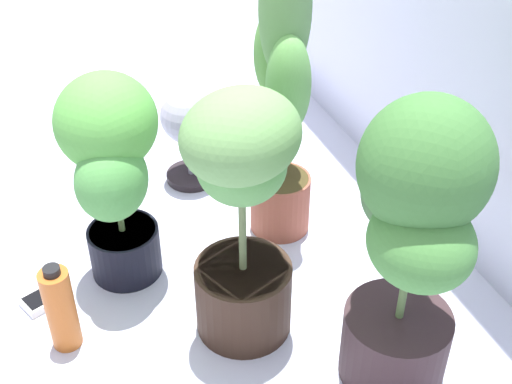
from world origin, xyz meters
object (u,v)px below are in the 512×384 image
at_px(floor_fan, 188,123).
at_px(nutrient_bottle, 61,308).
at_px(potted_plant_back_left, 283,86).
at_px(potted_plant_center, 242,205).
at_px(hygrometer_box, 38,302).
at_px(potted_plant_back_right, 413,235).
at_px(potted_plant_front_left, 112,161).

distance_m(floor_fan, nutrient_bottle, 0.81).
bearing_deg(potted_plant_back_left, potted_plant_center, -35.72).
height_order(hygrometer_box, floor_fan, floor_fan).
xyz_separation_m(potted_plant_back_right, nutrient_bottle, (-0.39, -0.75, -0.32)).
bearing_deg(potted_plant_back_right, potted_plant_center, -136.37).
bearing_deg(floor_fan, nutrient_bottle, -122.85).
height_order(potted_plant_center, hygrometer_box, potted_plant_center).
bearing_deg(potted_plant_center, hygrometer_box, -116.28).
relative_size(potted_plant_back_left, hygrometer_box, 8.90).
relative_size(potted_plant_back_right, nutrient_bottle, 2.93).
bearing_deg(potted_plant_back_right, potted_plant_front_left, -138.47).
relative_size(hygrometer_box, floor_fan, 0.30).
bearing_deg(hygrometer_box, potted_plant_center, 131.04).
distance_m(potted_plant_back_right, floor_fan, 1.05).
bearing_deg(potted_plant_back_left, potted_plant_front_left, -85.48).
height_order(potted_plant_front_left, floor_fan, potted_plant_front_left).
bearing_deg(potted_plant_center, nutrient_bottle, -101.07).
height_order(potted_plant_front_left, nutrient_bottle, potted_plant_front_left).
distance_m(potted_plant_front_left, potted_plant_back_right, 0.81).
xyz_separation_m(hygrometer_box, floor_fan, (-0.45, 0.58, 0.21)).
height_order(potted_plant_center, nutrient_bottle, potted_plant_center).
bearing_deg(floor_fan, hygrometer_box, -134.87).
distance_m(potted_plant_back_right, nutrient_bottle, 0.90).
height_order(potted_plant_back_right, nutrient_bottle, potted_plant_back_right).
bearing_deg(potted_plant_front_left, hygrometer_box, -79.01).
bearing_deg(nutrient_bottle, potted_plant_center, 78.93).
distance_m(potted_plant_front_left, nutrient_bottle, 0.40).
bearing_deg(nutrient_bottle, floor_fan, 139.41).
bearing_deg(hygrometer_box, nutrient_bottle, 86.64).
distance_m(potted_plant_center, potted_plant_front_left, 0.40).
height_order(potted_plant_center, potted_plant_front_left, potted_plant_center).
bearing_deg(nutrient_bottle, hygrometer_box, -160.68).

